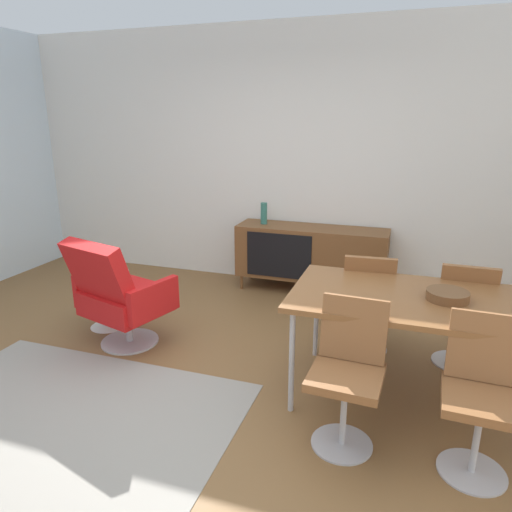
{
  "coord_description": "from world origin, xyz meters",
  "views": [
    {
      "loc": [
        1.34,
        -2.45,
        1.85
      ],
      "look_at": [
        0.4,
        0.35,
        0.96
      ],
      "focal_mm": 32.65,
      "sensor_mm": 36.0,
      "label": 1
    }
  ],
  "objects_px": {
    "dining_table": "(417,303)",
    "lounge_chair_red": "(119,293)",
    "dining_chair_front_left": "(348,369)",
    "side_table_round": "(105,293)",
    "vase_cobalt": "(264,213)",
    "sideboard": "(311,253)",
    "dining_chair_front_right": "(482,391)",
    "fruit_bowl": "(103,268)",
    "wooden_bowl_on_table": "(448,295)",
    "dining_chair_back_right": "(463,310)",
    "dining_chair_back_left": "(368,299)"
  },
  "relations": [
    {
      "from": "dining_chair_back_left",
      "to": "lounge_chair_red",
      "type": "relative_size",
      "value": 0.9
    },
    {
      "from": "dining_chair_front_left",
      "to": "side_table_round",
      "type": "height_order",
      "value": "dining_chair_front_left"
    },
    {
      "from": "dining_chair_front_left",
      "to": "dining_chair_front_right",
      "type": "xyz_separation_m",
      "value": [
        0.7,
        0.0,
        0.0
      ]
    },
    {
      "from": "sideboard",
      "to": "dining_table",
      "type": "xyz_separation_m",
      "value": [
        1.07,
        -1.79,
        0.26
      ]
    },
    {
      "from": "wooden_bowl_on_table",
      "to": "side_table_round",
      "type": "bearing_deg",
      "value": 173.9
    },
    {
      "from": "dining_chair_back_right",
      "to": "dining_chair_back_left",
      "type": "xyz_separation_m",
      "value": [
        -0.69,
        0.0,
        0.0
      ]
    },
    {
      "from": "fruit_bowl",
      "to": "wooden_bowl_on_table",
      "type": "bearing_deg",
      "value": -6.11
    },
    {
      "from": "sideboard",
      "to": "dining_chair_front_right",
      "type": "height_order",
      "value": "dining_chair_front_right"
    },
    {
      "from": "dining_chair_front_left",
      "to": "side_table_round",
      "type": "relative_size",
      "value": 1.65
    },
    {
      "from": "sideboard",
      "to": "lounge_chair_red",
      "type": "xyz_separation_m",
      "value": [
        -1.21,
        -1.75,
        0.03
      ]
    },
    {
      "from": "wooden_bowl_on_table",
      "to": "lounge_chair_red",
      "type": "distance_m",
      "value": 2.48
    },
    {
      "from": "vase_cobalt",
      "to": "lounge_chair_red",
      "type": "height_order",
      "value": "vase_cobalt"
    },
    {
      "from": "dining_table",
      "to": "vase_cobalt",
      "type": "bearing_deg",
      "value": 131.89
    },
    {
      "from": "lounge_chair_red",
      "to": "fruit_bowl",
      "type": "xyz_separation_m",
      "value": [
        -0.35,
        0.28,
        0.09
      ]
    },
    {
      "from": "sideboard",
      "to": "dining_table",
      "type": "distance_m",
      "value": 2.1
    },
    {
      "from": "sideboard",
      "to": "side_table_round",
      "type": "bearing_deg",
      "value": -136.56
    },
    {
      "from": "dining_chair_back_right",
      "to": "side_table_round",
      "type": "height_order",
      "value": "dining_chair_back_right"
    },
    {
      "from": "dining_chair_back_right",
      "to": "dining_table",
      "type": "bearing_deg",
      "value": -121.99
    },
    {
      "from": "dining_table",
      "to": "dining_chair_back_left",
      "type": "bearing_deg",
      "value": 121.73
    },
    {
      "from": "sideboard",
      "to": "dining_chair_front_left",
      "type": "height_order",
      "value": "dining_chair_front_left"
    },
    {
      "from": "dining_chair_back_right",
      "to": "dining_chair_back_left",
      "type": "height_order",
      "value": "same"
    },
    {
      "from": "sideboard",
      "to": "fruit_bowl",
      "type": "bearing_deg",
      "value": -136.59
    },
    {
      "from": "sideboard",
      "to": "dining_chair_front_right",
      "type": "distance_m",
      "value": 2.75
    },
    {
      "from": "dining_chair_back_right",
      "to": "vase_cobalt",
      "type": "bearing_deg",
      "value": 147.79
    },
    {
      "from": "dining_chair_front_left",
      "to": "side_table_round",
      "type": "distance_m",
      "value": 2.45
    },
    {
      "from": "dining_chair_front_left",
      "to": "vase_cobalt",
      "type": "bearing_deg",
      "value": 118.18
    },
    {
      "from": "wooden_bowl_on_table",
      "to": "lounge_chair_red",
      "type": "xyz_separation_m",
      "value": [
        -2.46,
        0.02,
        -0.3
      ]
    },
    {
      "from": "dining_table",
      "to": "dining_chair_front_left",
      "type": "height_order",
      "value": "dining_chair_front_left"
    },
    {
      "from": "dining_table",
      "to": "lounge_chair_red",
      "type": "distance_m",
      "value": 2.29
    },
    {
      "from": "dining_chair_front_left",
      "to": "dining_table",
      "type": "bearing_deg",
      "value": 58.16
    },
    {
      "from": "lounge_chair_red",
      "to": "wooden_bowl_on_table",
      "type": "bearing_deg",
      "value": -0.54
    },
    {
      "from": "dining_table",
      "to": "side_table_round",
      "type": "xyz_separation_m",
      "value": [
        -2.63,
        0.31,
        -0.38
      ]
    },
    {
      "from": "dining_chair_front_right",
      "to": "lounge_chair_red",
      "type": "relative_size",
      "value": 0.9
    },
    {
      "from": "dining_chair_back_right",
      "to": "dining_chair_back_left",
      "type": "bearing_deg",
      "value": 179.99
    },
    {
      "from": "dining_chair_back_left",
      "to": "fruit_bowl",
      "type": "height_order",
      "value": "dining_chair_back_left"
    },
    {
      "from": "sideboard",
      "to": "fruit_bowl",
      "type": "distance_m",
      "value": 2.15
    },
    {
      "from": "dining_chair_front_left",
      "to": "fruit_bowl",
      "type": "bearing_deg",
      "value": 159.12
    },
    {
      "from": "sideboard",
      "to": "side_table_round",
      "type": "height_order",
      "value": "sideboard"
    },
    {
      "from": "dining_table",
      "to": "dining_chair_back_right",
      "type": "bearing_deg",
      "value": 58.01
    },
    {
      "from": "lounge_chair_red",
      "to": "side_table_round",
      "type": "xyz_separation_m",
      "value": [
        -0.35,
        0.28,
        -0.15
      ]
    },
    {
      "from": "dining_chair_back_right",
      "to": "fruit_bowl",
      "type": "bearing_deg",
      "value": -175.28
    },
    {
      "from": "dining_table",
      "to": "sideboard",
      "type": "bearing_deg",
      "value": 120.91
    },
    {
      "from": "dining_chair_front_right",
      "to": "dining_chair_back_left",
      "type": "bearing_deg",
      "value": 121.98
    },
    {
      "from": "vase_cobalt",
      "to": "dining_table",
      "type": "height_order",
      "value": "vase_cobalt"
    },
    {
      "from": "dining_table",
      "to": "dining_chair_back_left",
      "type": "distance_m",
      "value": 0.7
    },
    {
      "from": "dining_table",
      "to": "dining_chair_front_right",
      "type": "bearing_deg",
      "value": -57.77
    },
    {
      "from": "fruit_bowl",
      "to": "dining_chair_back_right",
      "type": "bearing_deg",
      "value": 4.72
    },
    {
      "from": "sideboard",
      "to": "dining_table",
      "type": "height_order",
      "value": "dining_table"
    },
    {
      "from": "sideboard",
      "to": "dining_chair_back_right",
      "type": "bearing_deg",
      "value": -40.9
    },
    {
      "from": "sideboard",
      "to": "vase_cobalt",
      "type": "relative_size",
      "value": 6.86
    }
  ]
}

